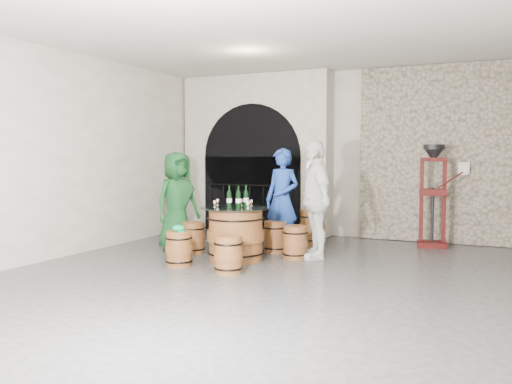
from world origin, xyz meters
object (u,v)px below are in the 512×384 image
at_px(barrel_table, 236,234).
at_px(person_blue, 282,200).
at_px(barrel_stool_near_left, 179,249).
at_px(corking_press, 433,188).
at_px(barrel_stool_right, 295,242).
at_px(barrel_stool_far, 275,237).
at_px(barrel_stool_near_right, 228,255).
at_px(person_white, 315,200).
at_px(barrel_stool_left, 193,238).
at_px(wine_bottle_left, 229,198).
at_px(wine_bottle_center, 238,199).
at_px(side_barrel, 312,227).
at_px(person_green, 177,202).
at_px(wine_bottle_right, 246,198).

xyz_separation_m(barrel_table, person_blue, (0.33, 1.03, 0.45)).
height_order(barrel_stool_near_left, person_blue, person_blue).
xyz_separation_m(barrel_stool_near_left, corking_press, (3.07, 3.22, 0.78)).
distance_m(barrel_table, barrel_stool_right, 0.92).
height_order(barrel_stool_far, barrel_stool_right, same).
xyz_separation_m(barrel_stool_near_right, person_blue, (0.00, 1.88, 0.60)).
bearing_deg(corking_press, person_white, -140.34).
bearing_deg(barrel_stool_near_right, barrel_stool_left, 138.53).
bearing_deg(wine_bottle_left, barrel_stool_right, 31.77).
relative_size(wine_bottle_center, corking_press, 0.18).
xyz_separation_m(barrel_stool_left, side_barrel, (1.45, 1.64, 0.06)).
height_order(barrel_stool_near_right, corking_press, corking_press).
relative_size(barrel_stool_right, corking_press, 0.29).
xyz_separation_m(barrel_stool_left, wine_bottle_left, (0.80, -0.26, 0.69)).
xyz_separation_m(person_blue, wine_bottle_left, (-0.42, -1.07, 0.09)).
distance_m(person_white, wine_bottle_center, 1.18).
relative_size(person_blue, corking_press, 0.96).
height_order(person_white, corking_press, person_white).
bearing_deg(wine_bottle_left, person_white, 31.92).
bearing_deg(corking_press, barrel_stool_near_right, -134.47).
height_order(barrel_stool_far, wine_bottle_center, wine_bottle_center).
height_order(barrel_stool_right, person_green, person_green).
height_order(barrel_stool_near_right, wine_bottle_left, wine_bottle_left).
bearing_deg(person_green, wine_bottle_right, -76.60).
xyz_separation_m(person_white, wine_bottle_center, (-0.97, -0.67, 0.03)).
relative_size(barrel_stool_far, side_barrel, 0.82).
xyz_separation_m(barrel_stool_near_left, wine_bottle_left, (0.45, 0.69, 0.69)).
distance_m(barrel_stool_far, person_white, 1.02).
bearing_deg(side_barrel, wine_bottle_left, -108.96).
height_order(barrel_table, corking_press, corking_press).
bearing_deg(barrel_stool_left, person_white, 12.74).
bearing_deg(side_barrel, barrel_stool_near_right, -95.04).
distance_m(barrel_table, wine_bottle_center, 0.54).
height_order(barrel_stool_near_left, side_barrel, side_barrel).
distance_m(wine_bottle_left, wine_bottle_right, 0.27).
height_order(barrel_stool_left, person_blue, person_blue).
distance_m(barrel_stool_far, person_green, 1.72).
xyz_separation_m(person_blue, wine_bottle_center, (-0.27, -1.05, 0.09)).
xyz_separation_m(wine_bottle_right, side_barrel, (0.47, 1.70, -0.63)).
height_order(barrel_stool_left, side_barrel, side_barrel).
relative_size(barrel_stool_left, person_blue, 0.30).
bearing_deg(barrel_stool_right, person_blue, 128.91).
bearing_deg(person_blue, wine_bottle_left, -97.84).
bearing_deg(wine_bottle_left, barrel_stool_left, 161.83).
distance_m(barrel_stool_far, barrel_stool_right, 0.62).
relative_size(barrel_stool_near_left, wine_bottle_right, 1.56).
height_order(barrel_table, person_white, person_white).
bearing_deg(barrel_stool_right, person_white, 32.42).
bearing_deg(wine_bottle_right, wine_bottle_left, -130.98).
xyz_separation_m(wine_bottle_center, corking_press, (2.47, 2.51, 0.09)).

